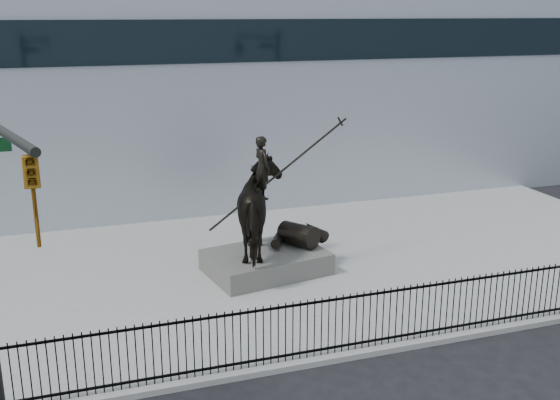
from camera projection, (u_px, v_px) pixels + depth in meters
name	position (u px, v px, depth m)	size (l,w,h in m)	color
ground	(343.00, 388.00, 14.58)	(120.00, 120.00, 0.00)	black
plaza	(254.00, 271.00, 20.94)	(30.00, 12.00, 0.15)	#959592
building	(177.00, 89.00, 31.55)	(44.00, 14.00, 9.00)	silver
picket_fence	(322.00, 326.00, 15.47)	(22.10, 0.10, 1.50)	black
statue_plinth	(266.00, 262.00, 20.60)	(3.58, 2.46, 0.67)	#5B5953
equestrian_statue	(268.00, 209.00, 20.15)	(4.53, 3.20, 3.88)	black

